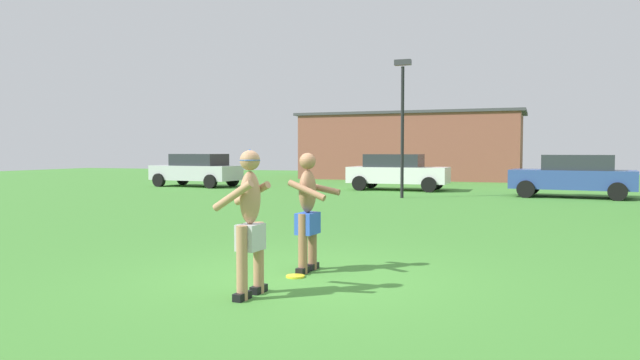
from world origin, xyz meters
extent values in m
plane|color=#428433|center=(0.00, 0.00, 0.00)|extent=(80.00, 80.00, 0.00)
cube|color=black|center=(-0.22, -1.33, 0.04)|extent=(0.13, 0.27, 0.09)
cylinder|color=tan|center=(-0.22, -1.33, 0.43)|extent=(0.13, 0.13, 0.86)
cube|color=black|center=(-0.20, -0.95, 0.04)|extent=(0.13, 0.27, 0.09)
cylinder|color=tan|center=(-0.20, -0.95, 0.43)|extent=(0.13, 0.13, 0.86)
cube|color=#B7B7BC|center=(-0.21, -1.14, 0.71)|extent=(0.26, 0.34, 0.31)
ellipsoid|color=tan|center=(-0.21, -1.14, 1.17)|extent=(0.24, 0.32, 0.62)
cylinder|color=tan|center=(-0.33, -1.34, 1.20)|extent=(0.56, 0.17, 0.38)
cylinder|color=tan|center=(-0.30, -0.92, 1.20)|extent=(0.58, 0.27, 0.32)
sphere|color=tan|center=(-0.21, -1.14, 1.61)|extent=(0.24, 0.24, 0.24)
cone|color=#194CA5|center=(-0.21, -1.14, 1.68)|extent=(0.27, 0.27, 0.13)
cube|color=black|center=(-0.10, 0.58, 0.04)|extent=(0.13, 0.27, 0.09)
cylinder|color=#936647|center=(-0.10, 0.58, 0.42)|extent=(0.13, 0.13, 0.84)
cube|color=black|center=(-0.12, 0.27, 0.04)|extent=(0.13, 0.27, 0.09)
cylinder|color=#936647|center=(-0.12, 0.27, 0.42)|extent=(0.13, 0.13, 0.84)
cube|color=blue|center=(-0.11, 0.42, 0.69)|extent=(0.26, 0.39, 0.30)
ellipsoid|color=#936647|center=(-0.11, 0.42, 1.15)|extent=(0.24, 0.37, 0.61)
cylinder|color=#936647|center=(0.01, 0.65, 1.18)|extent=(0.59, 0.10, 0.20)
cylinder|color=#936647|center=(-0.03, 0.18, 1.18)|extent=(0.58, 0.15, 0.29)
sphere|color=#936647|center=(-0.11, 0.42, 1.58)|extent=(0.23, 0.23, 0.23)
cylinder|color=yellow|center=(-0.13, 0.01, 0.01)|extent=(0.26, 0.26, 0.03)
cube|color=silver|center=(-12.58, 17.03, 0.67)|extent=(4.43, 2.14, 0.70)
cube|color=#282D33|center=(-12.38, 17.01, 1.30)|extent=(2.53, 1.77, 0.56)
cylinder|color=black|center=(-14.15, 16.25, 0.32)|extent=(0.66, 0.27, 0.64)
cylinder|color=black|center=(-14.01, 18.05, 0.32)|extent=(0.66, 0.27, 0.64)
cylinder|color=black|center=(-11.15, 16.01, 0.32)|extent=(0.66, 0.27, 0.64)
cylinder|color=black|center=(-11.01, 17.81, 0.32)|extent=(0.66, 0.27, 0.64)
cube|color=#2D478C|center=(4.12, 16.20, 0.67)|extent=(4.45, 2.21, 0.70)
cube|color=#282D33|center=(4.32, 16.18, 1.30)|extent=(2.55, 1.81, 0.56)
cylinder|color=black|center=(2.53, 15.45, 0.32)|extent=(0.66, 0.28, 0.64)
cylinder|color=black|center=(2.71, 17.24, 0.32)|extent=(0.66, 0.28, 0.64)
cylinder|color=black|center=(5.53, 15.16, 0.32)|extent=(0.66, 0.28, 0.64)
cylinder|color=black|center=(5.70, 16.95, 0.32)|extent=(0.66, 0.28, 0.64)
cube|color=white|center=(-2.80, 17.91, 0.67)|extent=(4.30, 1.81, 0.70)
cube|color=#282D33|center=(-3.00, 17.91, 1.30)|extent=(2.41, 1.59, 0.56)
cylinder|color=black|center=(-1.30, 18.81, 0.32)|extent=(0.64, 0.22, 0.64)
cylinder|color=black|center=(-1.30, 17.01, 0.32)|extent=(0.64, 0.22, 0.64)
cylinder|color=black|center=(-4.31, 18.82, 0.32)|extent=(0.64, 0.22, 0.64)
cylinder|color=black|center=(-4.31, 17.02, 0.32)|extent=(0.64, 0.22, 0.64)
cylinder|color=black|center=(-1.72, 13.76, 2.39)|extent=(0.12, 0.12, 4.78)
cube|color=#333338|center=(-1.72, 13.76, 4.93)|extent=(0.60, 0.24, 0.20)
cube|color=brown|center=(-4.45, 28.50, 1.94)|extent=(12.95, 5.25, 3.89)
cube|color=#3F3F44|center=(-4.45, 28.50, 3.97)|extent=(13.47, 5.46, 0.16)
camera|label=1|loc=(2.95, -7.23, 1.72)|focal=32.74mm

